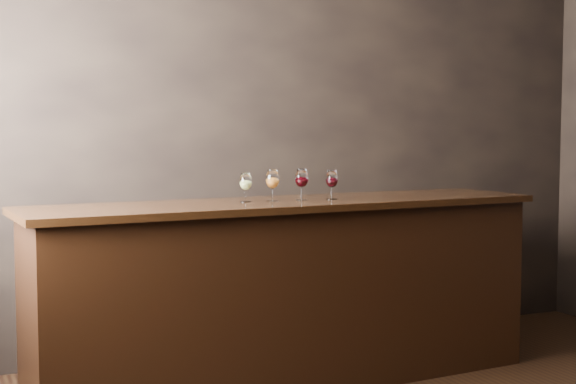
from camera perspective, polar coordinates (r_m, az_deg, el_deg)
name	(u,v)px	position (r m, az deg, el deg)	size (l,w,h in m)	color
room_shell	(424,53)	(3.52, 9.62, 9.69)	(5.02, 4.52, 2.81)	black
bar_counter	(290,296)	(4.71, 0.15, -7.40)	(2.97, 0.64, 1.04)	black
bar_top	(290,204)	(4.63, 0.15, -0.86)	(3.07, 0.71, 0.04)	black
back_bar_shelf	(305,285)	(5.45, 1.22, -6.60)	(2.47, 0.40, 0.89)	black
glass_white	(246,182)	(4.53, -3.03, 0.71)	(0.07, 0.07, 0.17)	white
glass_amber	(273,180)	(4.57, -1.11, 0.89)	(0.08, 0.08, 0.19)	white
glass_red_a	(302,179)	(4.65, 0.97, 0.95)	(0.08, 0.08, 0.19)	white
glass_red_b	(332,179)	(4.71, 3.14, 0.91)	(0.07, 0.07, 0.18)	white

